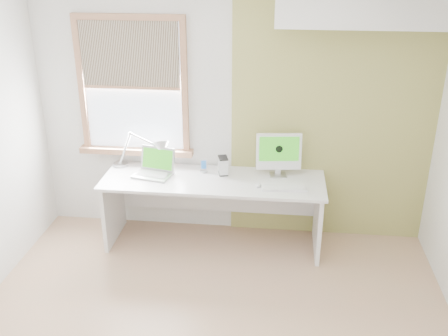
# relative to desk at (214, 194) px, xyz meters

# --- Properties ---
(room) EXTENTS (4.04, 3.54, 2.64)m
(room) POSITION_rel_desk_xyz_m (0.15, -1.44, 0.77)
(room) COLOR tan
(room) RESTS_ON ground
(accent_wall) EXTENTS (2.00, 0.02, 2.60)m
(accent_wall) POSITION_rel_desk_xyz_m (1.15, 0.30, 0.77)
(accent_wall) COLOR #9D9C49
(accent_wall) RESTS_ON room
(soffit) EXTENTS (1.60, 0.40, 0.42)m
(soffit) POSITION_rel_desk_xyz_m (1.35, 0.13, 1.87)
(soffit) COLOR white
(soffit) RESTS_ON room
(window) EXTENTS (1.20, 0.14, 1.42)m
(window) POSITION_rel_desk_xyz_m (-0.85, 0.27, 1.01)
(window) COLOR #A06D4F
(window) RESTS_ON room
(desk) EXTENTS (2.20, 0.70, 0.73)m
(desk) POSITION_rel_desk_xyz_m (0.00, 0.00, 0.00)
(desk) COLOR white
(desk) RESTS_ON room
(desk_lamp) EXTENTS (0.66, 0.27, 0.38)m
(desk_lamp) POSITION_rel_desk_xyz_m (-0.64, 0.13, 0.39)
(desk_lamp) COLOR silver
(desk_lamp) RESTS_ON desk
(laptop) EXTENTS (0.42, 0.37, 0.26)m
(laptop) POSITION_rel_desk_xyz_m (-0.60, -0.00, 0.26)
(laptop) COLOR silver
(laptop) RESTS_ON desk
(phone_dock) EXTENTS (0.09, 0.09, 0.14)m
(phone_dock) POSITION_rel_desk_xyz_m (-0.12, 0.10, 0.24)
(phone_dock) COLOR silver
(phone_dock) RESTS_ON desk
(external_drive) EXTENTS (0.12, 0.16, 0.18)m
(external_drive) POSITION_rel_desk_xyz_m (0.08, 0.08, 0.29)
(external_drive) COLOR silver
(external_drive) RESTS_ON desk
(imac) EXTENTS (0.45, 0.17, 0.44)m
(imac) POSITION_rel_desk_xyz_m (0.63, 0.11, 0.44)
(imac) COLOR silver
(imac) RESTS_ON desk
(keyboard) EXTENTS (0.44, 0.16, 0.02)m
(keyboard) POSITION_rel_desk_xyz_m (0.70, -0.21, 0.20)
(keyboard) COLOR white
(keyboard) RESTS_ON desk
(mouse) EXTENTS (0.07, 0.10, 0.03)m
(mouse) POSITION_rel_desk_xyz_m (0.45, -0.18, 0.21)
(mouse) COLOR white
(mouse) RESTS_ON desk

